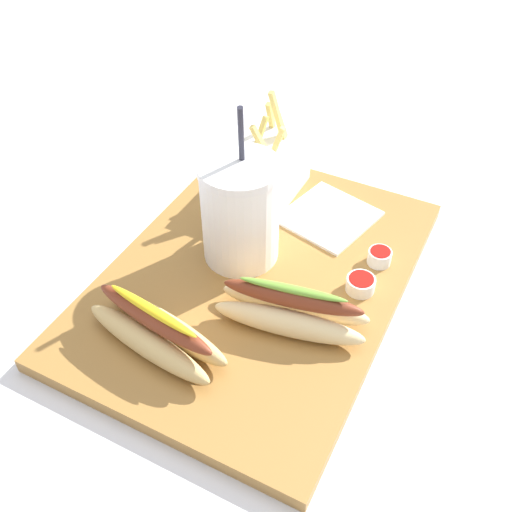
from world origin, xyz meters
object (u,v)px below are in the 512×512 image
(fries_basket, at_px, (271,164))
(hot_dog_2, at_px, (292,310))
(ketchup_cup_1, at_px, (222,215))
(napkin_stack, at_px, (329,217))
(ketchup_cup_3, at_px, (361,284))
(ketchup_cup_2, at_px, (380,256))
(soda_cup, at_px, (240,212))
(hot_dog_1, at_px, (156,331))

(fries_basket, xyz_separation_m, hot_dog_2, (-0.23, -0.14, -0.02))
(fries_basket, xyz_separation_m, ketchup_cup_1, (-0.10, 0.03, -0.03))
(hot_dog_2, relative_size, napkin_stack, 1.59)
(fries_basket, distance_m, ketchup_cup_3, 0.24)
(ketchup_cup_2, bearing_deg, fries_basket, 67.75)
(ketchup_cup_1, xyz_separation_m, ketchup_cup_3, (-0.04, -0.22, 0.00))
(ketchup_cup_1, distance_m, napkin_stack, 0.15)
(soda_cup, height_order, ketchup_cup_2, soda_cup)
(soda_cup, xyz_separation_m, fries_basket, (0.15, 0.03, -0.03))
(ketchup_cup_1, bearing_deg, hot_dog_1, -169.17)
(fries_basket, xyz_separation_m, ketchup_cup_2, (-0.08, -0.20, -0.03))
(hot_dog_1, distance_m, napkin_stack, 0.31)
(hot_dog_1, bearing_deg, ketchup_cup_1, 10.83)
(ketchup_cup_3, bearing_deg, ketchup_cup_1, 79.86)
(ketchup_cup_3, bearing_deg, ketchup_cup_2, -5.26)
(soda_cup, distance_m, ketchup_cup_3, 0.17)
(hot_dog_1, distance_m, ketchup_cup_2, 0.30)
(hot_dog_2, bearing_deg, hot_dog_1, 128.79)
(hot_dog_2, bearing_deg, fries_basket, 31.18)
(ketchup_cup_2, xyz_separation_m, ketchup_cup_3, (-0.06, 0.01, -0.00))
(hot_dog_2, distance_m, napkin_stack, 0.21)
(hot_dog_1, relative_size, hot_dog_2, 1.00)
(hot_dog_2, xyz_separation_m, ketchup_cup_3, (0.09, -0.05, -0.01))
(ketchup_cup_3, distance_m, napkin_stack, 0.14)
(hot_dog_2, relative_size, ketchup_cup_2, 6.06)
(ketchup_cup_2, xyz_separation_m, napkin_stack, (0.06, 0.09, -0.01))
(hot_dog_2, distance_m, ketchup_cup_3, 0.10)
(hot_dog_2, bearing_deg, ketchup_cup_3, -31.45)
(ketchup_cup_2, height_order, napkin_stack, ketchup_cup_2)
(hot_dog_2, bearing_deg, napkin_stack, 9.42)
(ketchup_cup_1, bearing_deg, fries_basket, -16.00)
(ketchup_cup_1, distance_m, ketchup_cup_3, 0.22)
(ketchup_cup_1, relative_size, napkin_stack, 0.34)
(hot_dog_1, distance_m, ketchup_cup_3, 0.26)
(soda_cup, bearing_deg, ketchup_cup_3, -87.03)
(soda_cup, bearing_deg, napkin_stack, -31.89)
(hot_dog_2, distance_m, ketchup_cup_1, 0.21)
(napkin_stack, bearing_deg, fries_basket, 76.72)
(hot_dog_1, height_order, napkin_stack, hot_dog_1)
(hot_dog_2, xyz_separation_m, ketchup_cup_2, (0.15, -0.06, -0.01))
(fries_basket, height_order, ketchup_cup_3, fries_basket)
(fries_basket, relative_size, napkin_stack, 1.40)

